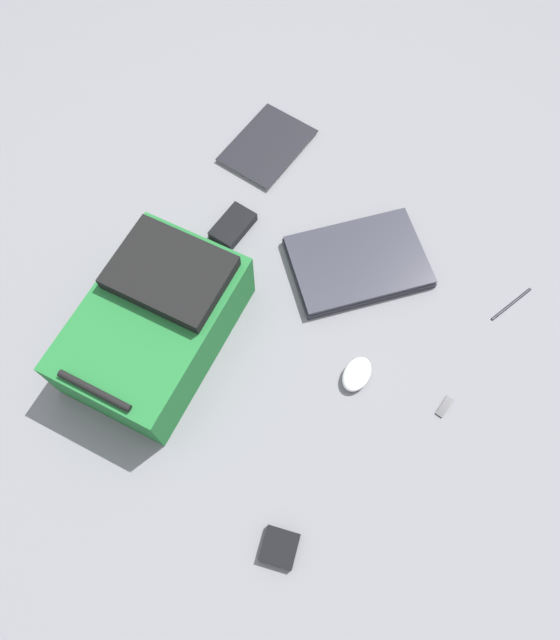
# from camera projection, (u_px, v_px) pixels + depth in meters

# --- Properties ---
(ground_plane) EXTENTS (3.36, 3.36, 0.00)m
(ground_plane) POSITION_uv_depth(u_px,v_px,m) (275.00, 322.00, 1.45)
(ground_plane) COLOR slate
(backpack) EXTENTS (0.39, 0.51, 0.20)m
(backpack) POSITION_uv_depth(u_px,v_px,m) (156.00, 322.00, 1.35)
(backpack) COLOR #1E662D
(backpack) RESTS_ON ground_plane
(laptop) EXTENTS (0.39, 0.42, 0.03)m
(laptop) POSITION_uv_depth(u_px,v_px,m) (358.00, 262.00, 1.50)
(laptop) COLOR #24242C
(laptop) RESTS_ON ground_plane
(book_blue) EXTENTS (0.21, 0.27, 0.01)m
(book_blue) POSITION_uv_depth(u_px,v_px,m) (268.00, 146.00, 1.67)
(book_blue) COLOR silver
(book_blue) RESTS_ON ground_plane
(computer_mouse) EXTENTS (0.08, 0.10, 0.03)m
(computer_mouse) POSITION_uv_depth(u_px,v_px,m) (357.00, 374.00, 1.38)
(computer_mouse) COLOR silver
(computer_mouse) RESTS_ON ground_plane
(power_brick) EXTENTS (0.09, 0.13, 0.03)m
(power_brick) POSITION_uv_depth(u_px,v_px,m) (233.00, 226.00, 1.55)
(power_brick) COLOR black
(power_brick) RESTS_ON ground_plane
(pen_black) EXTENTS (0.04, 0.14, 0.01)m
(pen_black) POSITION_uv_depth(u_px,v_px,m) (512.00, 304.00, 1.47)
(pen_black) COLOR black
(pen_black) RESTS_ON ground_plane
(earbud_pouch) EXTENTS (0.10, 0.10, 0.02)m
(earbud_pouch) POSITION_uv_depth(u_px,v_px,m) (280.00, 547.00, 1.23)
(earbud_pouch) COLOR black
(earbud_pouch) RESTS_ON ground_plane
(usb_stick) EXTENTS (0.02, 0.05, 0.01)m
(usb_stick) POSITION_uv_depth(u_px,v_px,m) (444.00, 407.00, 1.36)
(usb_stick) COLOR black
(usb_stick) RESTS_ON ground_plane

